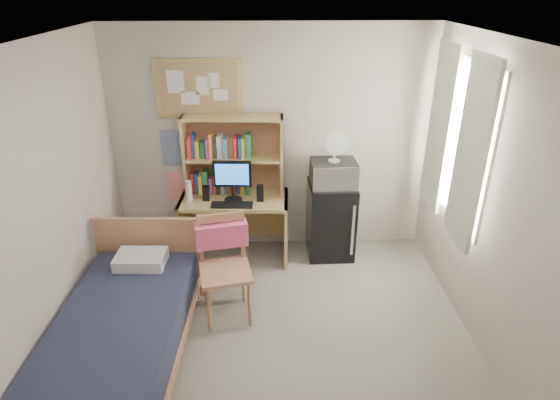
{
  "coord_description": "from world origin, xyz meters",
  "views": [
    {
      "loc": [
        -0.06,
        -2.99,
        2.99
      ],
      "look_at": [
        0.07,
        1.2,
        1.0
      ],
      "focal_mm": 30.0,
      "sensor_mm": 36.0,
      "label": 1
    }
  ],
  "objects_px": {
    "bed": "(121,343)",
    "desk_fan": "(335,148)",
    "monitor": "(233,182)",
    "bulletin_board": "(199,89)",
    "mini_fridge": "(331,220)",
    "speaker_right": "(260,193)",
    "microwave": "(333,174)",
    "speaker_left": "(206,193)",
    "desk": "(235,228)",
    "desk_chair": "(225,271)"
  },
  "relations": [
    {
      "from": "bed",
      "to": "desk_fan",
      "type": "xyz_separation_m",
      "value": [
        1.96,
        1.78,
        1.06
      ]
    },
    {
      "from": "bed",
      "to": "monitor",
      "type": "distance_m",
      "value": 2.02
    },
    {
      "from": "bulletin_board",
      "to": "mini_fridge",
      "type": "xyz_separation_m",
      "value": [
        1.46,
        -0.27,
        -1.48
      ]
    },
    {
      "from": "bulletin_board",
      "to": "speaker_right",
      "type": "bearing_deg",
      "value": -30.53
    },
    {
      "from": "speaker_right",
      "to": "microwave",
      "type": "distance_m",
      "value": 0.84
    },
    {
      "from": "bulletin_board",
      "to": "speaker_left",
      "type": "height_order",
      "value": "bulletin_board"
    },
    {
      "from": "desk",
      "to": "monitor",
      "type": "relative_size",
      "value": 2.75
    },
    {
      "from": "microwave",
      "to": "desk_fan",
      "type": "height_order",
      "value": "desk_fan"
    },
    {
      "from": "bed",
      "to": "speaker_right",
      "type": "xyz_separation_m",
      "value": [
        1.15,
        1.68,
        0.58
      ]
    },
    {
      "from": "bed",
      "to": "monitor",
      "type": "xyz_separation_m",
      "value": [
        0.85,
        1.69,
        0.7
      ]
    },
    {
      "from": "bed",
      "to": "mini_fridge",
      "type": "bearing_deg",
      "value": 44.62
    },
    {
      "from": "speaker_right",
      "to": "bed",
      "type": "bearing_deg",
      "value": -121.69
    },
    {
      "from": "desk_chair",
      "to": "monitor",
      "type": "height_order",
      "value": "monitor"
    },
    {
      "from": "desk",
      "to": "monitor",
      "type": "distance_m",
      "value": 0.6
    },
    {
      "from": "desk_chair",
      "to": "desk",
      "type": "bearing_deg",
      "value": 77.34
    },
    {
      "from": "mini_fridge",
      "to": "desk",
      "type": "bearing_deg",
      "value": -178.84
    },
    {
      "from": "bulletin_board",
      "to": "microwave",
      "type": "bearing_deg",
      "value": -11.05
    },
    {
      "from": "mini_fridge",
      "to": "bed",
      "type": "height_order",
      "value": "mini_fridge"
    },
    {
      "from": "monitor",
      "to": "speaker_right",
      "type": "distance_m",
      "value": 0.33
    },
    {
      "from": "desk",
      "to": "desk_chair",
      "type": "height_order",
      "value": "desk_chair"
    },
    {
      "from": "desk_chair",
      "to": "desk_fan",
      "type": "distance_m",
      "value": 1.79
    },
    {
      "from": "speaker_right",
      "to": "bulletin_board",
      "type": "bearing_deg",
      "value": 152.06
    },
    {
      "from": "bulletin_board",
      "to": "desk",
      "type": "distance_m",
      "value": 1.61
    },
    {
      "from": "desk_chair",
      "to": "mini_fridge",
      "type": "bearing_deg",
      "value": 33.53
    },
    {
      "from": "desk_chair",
      "to": "speaker_left",
      "type": "height_order",
      "value": "desk_chair"
    },
    {
      "from": "bed",
      "to": "monitor",
      "type": "relative_size",
      "value": 4.52
    },
    {
      "from": "bulletin_board",
      "to": "desk",
      "type": "height_order",
      "value": "bulletin_board"
    },
    {
      "from": "speaker_left",
      "to": "speaker_right",
      "type": "bearing_deg",
      "value": -0.0
    },
    {
      "from": "microwave",
      "to": "desk_fan",
      "type": "xyz_separation_m",
      "value": [
        0.0,
        0.0,
        0.3
      ]
    },
    {
      "from": "bulletin_board",
      "to": "desk_chair",
      "type": "relative_size",
      "value": 0.92
    },
    {
      "from": "speaker_right",
      "to": "desk_fan",
      "type": "distance_m",
      "value": 0.95
    },
    {
      "from": "monitor",
      "to": "microwave",
      "type": "bearing_deg",
      "value": 6.79
    },
    {
      "from": "bed",
      "to": "speaker_left",
      "type": "bearing_deg",
      "value": 74.39
    },
    {
      "from": "bed",
      "to": "microwave",
      "type": "distance_m",
      "value": 2.75
    },
    {
      "from": "desk",
      "to": "desk_chair",
      "type": "xyz_separation_m",
      "value": [
        -0.03,
        -1.09,
        0.13
      ]
    },
    {
      "from": "desk_chair",
      "to": "speaker_right",
      "type": "bearing_deg",
      "value": 61.07
    },
    {
      "from": "mini_fridge",
      "to": "desk_fan",
      "type": "xyz_separation_m",
      "value": [
        0.0,
        -0.02,
        0.89
      ]
    },
    {
      "from": "desk",
      "to": "speaker_right",
      "type": "bearing_deg",
      "value": -11.31
    },
    {
      "from": "bulletin_board",
      "to": "desk_chair",
      "type": "bearing_deg",
      "value": -76.99
    },
    {
      "from": "speaker_left",
      "to": "speaker_right",
      "type": "xyz_separation_m",
      "value": [
        0.6,
        -0.03,
        0.01
      ]
    },
    {
      "from": "desk_chair",
      "to": "bed",
      "type": "height_order",
      "value": "desk_chair"
    },
    {
      "from": "desk_chair",
      "to": "monitor",
      "type": "xyz_separation_m",
      "value": [
        0.02,
        1.03,
        0.47
      ]
    },
    {
      "from": "bulletin_board",
      "to": "bed",
      "type": "xyz_separation_m",
      "value": [
        -0.5,
        -2.06,
        -1.65
      ]
    },
    {
      "from": "desk",
      "to": "bed",
      "type": "relative_size",
      "value": 0.61
    },
    {
      "from": "desk_chair",
      "to": "monitor",
      "type": "bearing_deg",
      "value": 77.41
    },
    {
      "from": "monitor",
      "to": "speaker_left",
      "type": "bearing_deg",
      "value": 180.0
    },
    {
      "from": "speaker_right",
      "to": "microwave",
      "type": "xyz_separation_m",
      "value": [
        0.82,
        0.1,
        0.18
      ]
    },
    {
      "from": "microwave",
      "to": "bed",
      "type": "bearing_deg",
      "value": -138.83
    },
    {
      "from": "mini_fridge",
      "to": "speaker_left",
      "type": "distance_m",
      "value": 1.47
    },
    {
      "from": "bulletin_board",
      "to": "speaker_left",
      "type": "distance_m",
      "value": 1.13
    }
  ]
}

